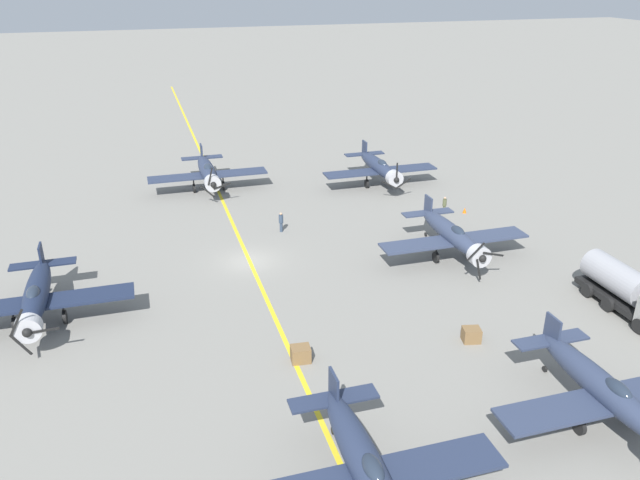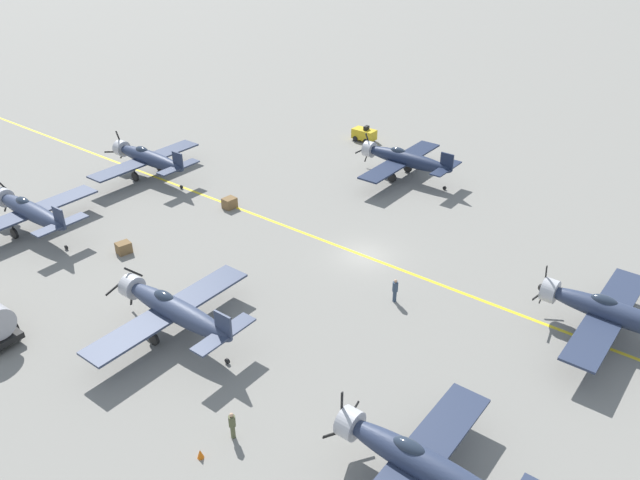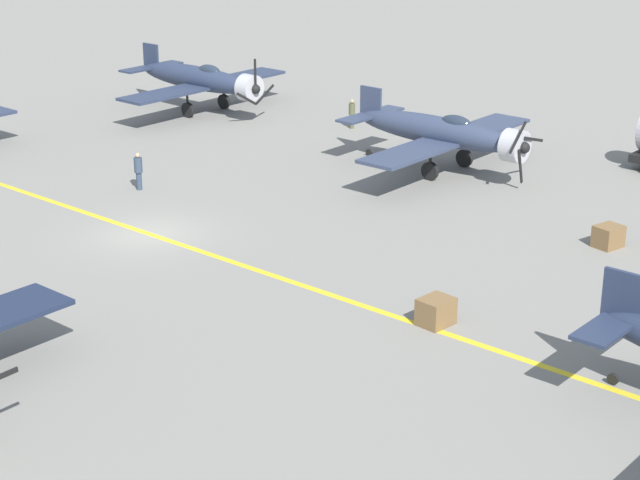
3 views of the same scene
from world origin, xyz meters
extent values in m
plane|color=gray|center=(0.00, 0.00, 0.00)|extent=(400.00, 400.00, 0.00)
cube|color=yellow|center=(0.00, 0.00, 0.00)|extent=(0.30, 160.00, 0.01)
ellipsoid|color=#2F3953|center=(-13.51, 23.39, 2.05)|extent=(1.50, 9.50, 1.42)
cylinder|color=#B7B7BC|center=(-13.51, 27.84, 2.05)|extent=(1.57, 0.90, 1.58)
ellipsoid|color=#232D3D|center=(-13.51, 24.53, 2.61)|extent=(0.80, 1.70, 0.76)
cube|color=#2F3953|center=(-13.51, 24.15, 1.71)|extent=(12.00, 2.10, 0.16)
cube|color=#2F3953|center=(-13.51, 19.30, 2.20)|extent=(4.40, 1.10, 0.12)
cube|color=#2F3953|center=(-13.51, 19.30, 2.85)|extent=(0.14, 1.30, 1.60)
sphere|color=black|center=(-13.51, 28.34, 2.05)|extent=(0.56, 0.56, 0.56)
cube|color=black|center=(-13.07, 28.34, 1.29)|extent=(1.00, 0.06, 1.58)
cube|color=black|center=(-13.07, 28.34, 2.81)|extent=(0.99, 0.06, 1.59)
cylinder|color=black|center=(-15.01, 24.15, 1.08)|extent=(0.14, 0.14, 1.26)
cylinder|color=black|center=(-15.01, 24.15, 0.45)|extent=(0.22, 0.90, 0.90)
cylinder|color=black|center=(-12.01, 24.15, 1.08)|extent=(0.14, 0.14, 1.26)
cylinder|color=black|center=(-12.01, 24.15, 0.45)|extent=(0.22, 0.90, 0.90)
cylinder|color=black|center=(-13.51, 19.24, 0.18)|extent=(0.12, 0.36, 0.36)
ellipsoid|color=#333E57|center=(-15.44, 3.64, 2.05)|extent=(1.50, 9.50, 1.42)
cylinder|color=#B7B7BC|center=(-15.44, 8.09, 2.05)|extent=(1.58, 0.90, 1.58)
ellipsoid|color=#232D3D|center=(-15.44, 4.78, 2.61)|extent=(0.80, 1.70, 0.76)
cube|color=#333E57|center=(-15.44, 4.40, 1.71)|extent=(12.00, 2.10, 0.16)
cube|color=#333E57|center=(-15.44, -0.45, 2.20)|extent=(4.40, 1.10, 0.12)
cube|color=#333E57|center=(-15.44, -0.45, 2.85)|extent=(0.14, 1.30, 1.60)
sphere|color=black|center=(-15.44, 8.59, 2.05)|extent=(0.56, 0.56, 0.56)
cube|color=black|center=(-16.29, 8.59, 2.28)|extent=(1.73, 0.06, 0.59)
cube|color=black|center=(-15.22, 8.59, 1.20)|extent=(0.58, 0.06, 1.73)
cube|color=black|center=(-14.82, 8.59, 2.67)|extent=(1.34, 0.06, 1.33)
cylinder|color=black|center=(-16.94, 4.40, 1.08)|extent=(0.14, 0.14, 1.26)
cylinder|color=black|center=(-16.94, 4.40, 0.45)|extent=(0.22, 0.90, 0.90)
cylinder|color=black|center=(-13.94, 4.40, 1.08)|extent=(0.14, 0.14, 1.26)
cylinder|color=black|center=(-13.94, 4.40, 0.45)|extent=(0.22, 0.90, 0.90)
cylinder|color=black|center=(-15.44, -0.51, 0.18)|extent=(0.12, 0.36, 0.36)
ellipsoid|color=#26304A|center=(-0.29, 24.84, 2.05)|extent=(1.50, 9.50, 1.42)
cylinder|color=#B7B7BC|center=(-0.29, 29.29, 2.05)|extent=(1.58, 0.90, 1.58)
ellipsoid|color=#232D3D|center=(-0.29, 25.98, 2.61)|extent=(0.80, 1.70, 0.76)
cube|color=#26304A|center=(-0.29, 25.60, 1.71)|extent=(12.00, 2.10, 0.16)
cube|color=#26304A|center=(-0.29, 20.75, 2.20)|extent=(4.40, 1.10, 0.12)
cube|color=#26304A|center=(-0.29, 20.75, 2.85)|extent=(0.14, 1.30, 1.60)
sphere|color=black|center=(-0.29, 29.79, 2.05)|extent=(0.56, 0.56, 0.56)
cube|color=black|center=(-1.13, 29.79, 1.80)|extent=(1.72, 0.06, 0.63)
cube|color=black|center=(0.34, 29.79, 1.45)|extent=(1.36, 0.06, 1.31)
cube|color=black|center=(-0.08, 29.79, 2.90)|extent=(0.55, 0.06, 1.73)
cylinder|color=black|center=(-1.79, 25.60, 1.08)|extent=(0.14, 0.14, 1.26)
cylinder|color=black|center=(-1.79, 25.60, 0.45)|extent=(0.22, 0.90, 0.90)
cylinder|color=black|center=(1.21, 25.60, 1.08)|extent=(0.14, 0.14, 1.26)
cylinder|color=black|center=(1.21, 25.60, 0.45)|extent=(0.22, 0.90, 0.90)
cylinder|color=black|center=(-0.29, 20.69, 0.18)|extent=(0.12, 0.36, 0.36)
ellipsoid|color=#2A344D|center=(-16.54, -14.67, 2.05)|extent=(1.50, 9.50, 1.42)
cylinder|color=#B7B7BC|center=(-16.54, -10.22, 2.05)|extent=(1.58, 0.90, 1.58)
ellipsoid|color=#232D3D|center=(-16.54, -13.53, 2.61)|extent=(0.80, 1.70, 0.76)
cube|color=#2A344D|center=(-16.54, -13.91, 1.71)|extent=(12.00, 2.10, 0.16)
sphere|color=black|center=(-16.54, -9.72, 2.05)|extent=(0.56, 0.56, 0.56)
cube|color=black|center=(-16.54, -9.72, 2.92)|extent=(0.15, 0.06, 1.75)
cube|color=black|center=(-17.30, -9.72, 1.61)|extent=(1.58, 0.06, 1.00)
cube|color=black|center=(-15.78, -9.72, 1.61)|extent=(1.59, 0.06, 0.99)
cylinder|color=black|center=(-15.04, -13.91, 1.08)|extent=(0.14, 0.14, 1.26)
cylinder|color=black|center=(-15.04, -13.91, 0.45)|extent=(0.22, 0.90, 0.90)
ellipsoid|color=#1C2640|center=(14.72, 4.91, 2.05)|extent=(1.50, 9.50, 1.42)
cylinder|color=#B7B7BC|center=(14.72, 9.36, 2.05)|extent=(1.57, 0.90, 1.58)
ellipsoid|color=#232D3D|center=(14.72, 6.05, 2.61)|extent=(0.80, 1.70, 0.76)
cube|color=#1C2640|center=(14.72, 5.67, 1.71)|extent=(12.00, 2.10, 0.16)
cube|color=#1C2640|center=(14.72, 0.82, 2.20)|extent=(4.40, 1.10, 0.12)
cube|color=#1C2640|center=(14.72, 0.82, 2.85)|extent=(0.14, 1.30, 1.60)
sphere|color=black|center=(14.72, 9.86, 2.05)|extent=(0.56, 0.56, 0.56)
cube|color=black|center=(13.84, 9.86, 2.03)|extent=(1.75, 0.06, 0.19)
cube|color=black|center=(15.17, 9.86, 1.30)|extent=(1.04, 0.06, 1.56)
cube|color=black|center=(15.13, 9.86, 2.82)|extent=(0.96, 0.06, 1.61)
cylinder|color=black|center=(13.22, 5.67, 1.08)|extent=(0.14, 0.14, 1.26)
cylinder|color=black|center=(13.22, 5.67, 0.45)|extent=(0.22, 0.90, 0.90)
cylinder|color=black|center=(16.22, 5.67, 1.08)|extent=(0.14, 0.14, 1.26)
cylinder|color=black|center=(16.22, 5.67, 0.45)|extent=(0.22, 0.90, 0.90)
cylinder|color=black|center=(14.72, 0.76, 0.18)|extent=(0.12, 0.36, 0.36)
ellipsoid|color=#2A344E|center=(0.88, -18.37, 2.05)|extent=(1.50, 9.50, 1.42)
cylinder|color=#B7B7BC|center=(0.88, -13.92, 2.05)|extent=(1.58, 0.90, 1.58)
ellipsoid|color=#232D3D|center=(0.88, -17.23, 2.61)|extent=(0.80, 1.70, 0.76)
cube|color=#2A344E|center=(0.88, -17.61, 1.71)|extent=(12.00, 2.10, 0.16)
sphere|color=black|center=(0.88, -13.42, 2.05)|extent=(0.56, 0.56, 0.56)
cube|color=black|center=(1.50, -13.42, 1.43)|extent=(1.33, 0.06, 1.35)
cube|color=black|center=(1.12, -13.42, 2.89)|extent=(0.60, 0.06, 1.72)
cube|color=black|center=(0.04, -13.42, 1.83)|extent=(1.73, 0.06, 0.57)
cylinder|color=black|center=(-0.62, -17.61, 1.08)|extent=(0.14, 0.14, 1.26)
cylinder|color=black|center=(-0.62, -17.61, 0.45)|extent=(0.22, 0.90, 0.90)
cylinder|color=black|center=(2.38, -17.61, 1.08)|extent=(0.14, 0.14, 1.26)
cylinder|color=black|center=(2.38, -17.61, 0.45)|extent=(0.22, 0.90, 0.90)
cylinder|color=black|center=(-21.65, 12.44, 0.50)|extent=(0.30, 1.00, 1.00)
cube|color=gold|center=(20.90, 14.10, 0.80)|extent=(1.40, 2.60, 1.10)
cube|color=black|center=(20.90, 13.84, 1.57)|extent=(0.70, 0.36, 0.44)
cylinder|color=black|center=(20.21, 14.82, 0.30)|extent=(0.20, 0.60, 0.60)
cylinder|color=black|center=(21.58, 14.82, 0.30)|extent=(0.20, 0.60, 0.60)
cylinder|color=black|center=(20.21, 13.39, 0.30)|extent=(0.20, 0.60, 0.60)
cylinder|color=black|center=(21.58, 13.39, 0.30)|extent=(0.20, 0.60, 0.60)
cylinder|color=#515638|center=(-19.37, -4.85, 0.40)|extent=(0.25, 0.25, 0.80)
cylinder|color=#515638|center=(-19.37, -4.85, 1.13)|extent=(0.37, 0.37, 0.67)
sphere|color=tan|center=(-19.37, -4.85, 1.57)|extent=(0.22, 0.22, 0.22)
cylinder|color=#334256|center=(-3.78, -5.07, 0.42)|extent=(0.27, 0.27, 0.85)
cylinder|color=#334256|center=(-3.78, -5.07, 1.20)|extent=(0.39, 0.39, 0.71)
sphere|color=tan|center=(-3.78, -5.07, 1.67)|extent=(0.23, 0.23, 0.23)
cube|color=brown|center=(-0.37, 14.19, 0.47)|extent=(1.21, 1.04, 0.94)
cube|color=brown|center=(-11.04, 15.17, 0.45)|extent=(1.24, 1.11, 0.89)
cone|color=orange|center=(-21.34, -4.50, 0.28)|extent=(0.36, 0.36, 0.55)
camera|label=1|loc=(7.33, 43.94, 21.39)|focal=35.00mm
camera|label=2|loc=(-34.99, -22.54, 24.98)|focal=35.00mm
camera|label=3|loc=(27.08, 32.62, 15.12)|focal=60.00mm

